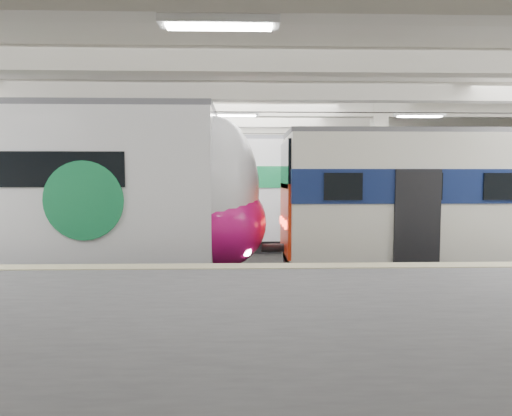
{
  "coord_description": "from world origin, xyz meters",
  "views": [
    {
      "loc": [
        0.33,
        -11.82,
        2.88
      ],
      "look_at": [
        0.68,
        1.0,
        2.0
      ],
      "focal_mm": 30.0,
      "sensor_mm": 36.0,
      "label": 1
    }
  ],
  "objects": [
    {
      "name": "station_hall",
      "position": [
        0.0,
        -1.74,
        3.24
      ],
      "size": [
        36.0,
        24.0,
        5.75
      ],
      "color": "black",
      "rests_on": "ground"
    },
    {
      "name": "modern_emu",
      "position": [
        -5.99,
        -0.0,
        2.37
      ],
      "size": [
        15.18,
        3.13,
        4.83
      ],
      "color": "white",
      "rests_on": "ground"
    },
    {
      "name": "older_rer",
      "position": [
        7.7,
        0.0,
        2.2
      ],
      "size": [
        12.59,
        2.78,
        4.19
      ],
      "color": "silver",
      "rests_on": "ground"
    },
    {
      "name": "far_train",
      "position": [
        -5.14,
        5.5,
        2.35
      ],
      "size": [
        14.39,
        3.37,
        4.55
      ],
      "rotation": [
        0.0,
        0.0,
        0.03
      ],
      "color": "white",
      "rests_on": "ground"
    }
  ]
}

